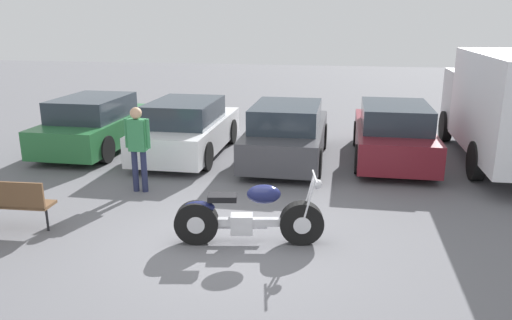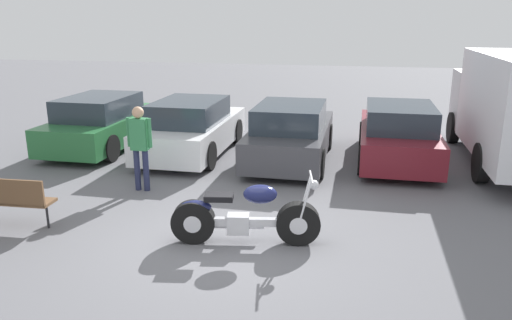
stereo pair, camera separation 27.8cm
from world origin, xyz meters
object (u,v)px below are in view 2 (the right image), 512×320
object	(u,v)px
parked_car_white	(192,128)
parked_car_dark_grey	(291,134)
motorcycle	(244,217)
person_standing	(140,141)
parked_car_maroon	(398,135)
park_bench	(5,197)
parked_car_green	(104,123)

from	to	relation	value
parked_car_white	parked_car_dark_grey	xyz separation A→B (m)	(2.54, -0.09, 0.00)
motorcycle	person_standing	distance (m)	3.32
parked_car_white	parked_car_maroon	xyz separation A→B (m)	(5.08, 0.36, 0.00)
park_bench	person_standing	bearing A→B (deg)	57.73
motorcycle	parked_car_white	distance (m)	5.46
parked_car_white	parked_car_dark_grey	world-z (taller)	same
parked_car_white	person_standing	xyz separation A→B (m)	(-0.10, -2.87, 0.35)
parked_car_dark_grey	parked_car_maroon	bearing A→B (deg)	10.01
parked_car_dark_grey	parked_car_maroon	xyz separation A→B (m)	(2.54, 0.45, 0.00)
parked_car_white	person_standing	size ratio (longest dim) A/B	2.44
parked_car_white	parked_car_dark_grey	bearing A→B (deg)	-1.98
parked_car_green	parked_car_maroon	xyz separation A→B (m)	(7.63, 0.20, 0.00)
motorcycle	parked_car_dark_grey	distance (m)	4.77
motorcycle	parked_car_white	xyz separation A→B (m)	(-2.50, 4.85, 0.23)
parked_car_green	person_standing	size ratio (longest dim) A/B	2.44
parked_car_white	parked_car_maroon	size ratio (longest dim) A/B	1.00
parked_car_white	parked_car_dark_grey	size ratio (longest dim) A/B	1.00
parked_car_dark_grey	park_bench	distance (m)	6.43
person_standing	parked_car_dark_grey	bearing A→B (deg)	46.48
parked_car_dark_grey	parked_car_maroon	distance (m)	2.58
parked_car_white	park_bench	distance (m)	5.31
motorcycle	park_bench	xyz separation A→B (m)	(-4.00, -0.23, 0.10)
parked_car_maroon	park_bench	world-z (taller)	parked_car_maroon
parked_car_maroon	motorcycle	bearing A→B (deg)	-116.38
parked_car_dark_grey	person_standing	bearing A→B (deg)	-133.52
parked_car_green	parked_car_maroon	distance (m)	7.63
parked_car_maroon	park_bench	size ratio (longest dim) A/B	2.73
parked_car_green	parked_car_dark_grey	bearing A→B (deg)	-2.76
parked_car_dark_grey	park_bench	bearing A→B (deg)	-128.95
parked_car_maroon	person_standing	bearing A→B (deg)	-148.07
parked_car_green	parked_car_maroon	bearing A→B (deg)	1.53
parked_car_green	parked_car_white	distance (m)	2.55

